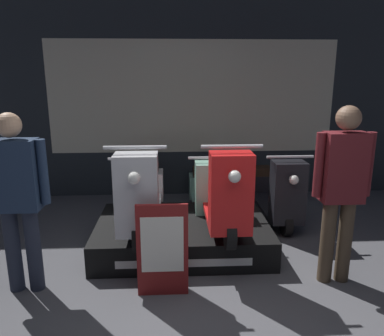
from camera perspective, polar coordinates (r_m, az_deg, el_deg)
The scene contains 11 objects.
ground_plane at distance 3.07m, azimuth 3.93°, elevation -24.03°, with size 30.00×30.00×0.00m, color #4C4C51.
shop_wall_back at distance 5.87m, azimuth 0.08°, elevation 11.23°, with size 7.96×0.09×3.20m.
display_platform at distance 4.25m, azimuth -1.47°, elevation -10.07°, with size 1.88×1.27×0.31m.
scooter_display_left at distance 3.98m, azimuth -7.59°, elevation -3.84°, with size 0.55×1.75×0.99m.
scooter_display_right at distance 4.00m, azimuth 4.60°, elevation -3.66°, with size 0.55×1.75×0.99m.
scooter_backrow_0 at distance 4.98m, azimuth -8.15°, elevation -3.91°, with size 0.55×1.75×0.99m.
scooter_backrow_1 at distance 4.98m, azimuth 2.30°, elevation -3.77°, with size 0.55×1.75×0.99m.
scooter_backrow_2 at distance 5.14m, azimuth 12.41°, elevation -3.52°, with size 0.55×1.75×0.99m.
person_left_browsing at distance 3.52m, azimuth -25.18°, elevation -3.27°, with size 0.56×0.22×1.60m.
person_right_browsing at distance 3.59m, azimuth 21.86°, elevation -2.39°, with size 0.53×0.21×1.64m.
price_sign_board at distance 3.31m, azimuth -4.53°, elevation -12.36°, with size 0.44×0.04×0.84m.
Camera 1 is at (-0.32, -2.40, 1.90)m, focal length 35.00 mm.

